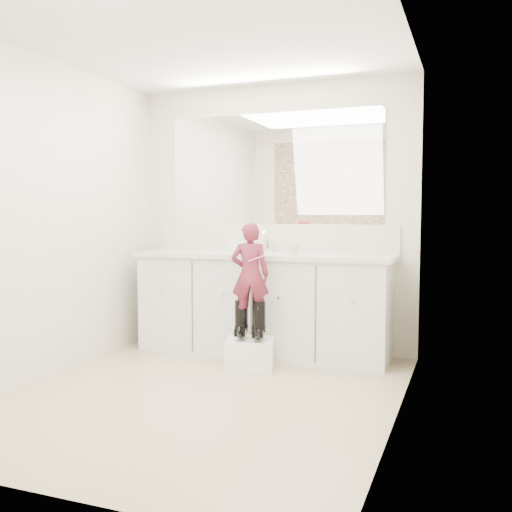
% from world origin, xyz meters
% --- Properties ---
extents(floor, '(3.00, 3.00, 0.00)m').
position_xyz_m(floor, '(0.00, 0.00, 0.00)').
color(floor, '#988663').
rests_on(floor, ground).
extents(ceiling, '(3.00, 3.00, 0.00)m').
position_xyz_m(ceiling, '(0.00, 0.00, 2.40)').
color(ceiling, white).
rests_on(ceiling, wall_back).
extents(wall_back, '(2.60, 0.00, 2.60)m').
position_xyz_m(wall_back, '(0.00, 1.50, 1.20)').
color(wall_back, beige).
rests_on(wall_back, floor).
extents(wall_front, '(2.60, 0.00, 2.60)m').
position_xyz_m(wall_front, '(0.00, -1.50, 1.20)').
color(wall_front, beige).
rests_on(wall_front, floor).
extents(wall_left, '(0.00, 3.00, 3.00)m').
position_xyz_m(wall_left, '(-1.30, 0.00, 1.20)').
color(wall_left, beige).
rests_on(wall_left, floor).
extents(wall_right, '(0.00, 3.00, 3.00)m').
position_xyz_m(wall_right, '(1.30, 0.00, 1.20)').
color(wall_right, beige).
rests_on(wall_right, floor).
extents(vanity_cabinet, '(2.20, 0.55, 0.85)m').
position_xyz_m(vanity_cabinet, '(0.00, 1.23, 0.42)').
color(vanity_cabinet, silver).
rests_on(vanity_cabinet, floor).
extents(countertop, '(2.28, 0.58, 0.04)m').
position_xyz_m(countertop, '(0.00, 1.21, 0.87)').
color(countertop, beige).
rests_on(countertop, vanity_cabinet).
extents(backsplash, '(2.28, 0.03, 0.25)m').
position_xyz_m(backsplash, '(0.00, 1.49, 1.02)').
color(backsplash, beige).
rests_on(backsplash, countertop).
extents(mirror, '(2.00, 0.02, 1.00)m').
position_xyz_m(mirror, '(0.00, 1.49, 1.64)').
color(mirror, white).
rests_on(mirror, wall_back).
extents(dot_panel, '(2.00, 0.01, 1.20)m').
position_xyz_m(dot_panel, '(0.00, -1.49, 1.65)').
color(dot_panel, '#472819').
rests_on(dot_panel, wall_front).
extents(faucet, '(0.08, 0.08, 0.10)m').
position_xyz_m(faucet, '(0.00, 1.38, 0.94)').
color(faucet, silver).
rests_on(faucet, countertop).
extents(cup, '(0.11, 0.11, 0.08)m').
position_xyz_m(cup, '(0.28, 1.22, 0.93)').
color(cup, '#BEB398').
rests_on(cup, countertop).
extents(soap_bottle, '(0.11, 0.11, 0.21)m').
position_xyz_m(soap_bottle, '(-0.23, 1.19, 0.99)').
color(soap_bottle, silver).
rests_on(soap_bottle, countertop).
extents(step_stool, '(0.44, 0.40, 0.24)m').
position_xyz_m(step_stool, '(0.07, 0.75, 0.12)').
color(step_stool, white).
rests_on(step_stool, floor).
extents(boot_left, '(0.16, 0.23, 0.31)m').
position_xyz_m(boot_left, '(-0.01, 0.75, 0.39)').
color(boot_left, black).
rests_on(boot_left, step_stool).
extents(boot_right, '(0.16, 0.23, 0.31)m').
position_xyz_m(boot_right, '(0.14, 0.75, 0.39)').
color(boot_right, black).
rests_on(boot_right, step_stool).
extents(toddler, '(0.34, 0.27, 0.83)m').
position_xyz_m(toddler, '(0.07, 0.75, 0.75)').
color(toddler, '#A63356').
rests_on(toddler, step_stool).
extents(toothbrush, '(0.13, 0.05, 0.06)m').
position_xyz_m(toothbrush, '(0.14, 0.71, 0.89)').
color(toothbrush, '#E7599B').
rests_on(toothbrush, toddler).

